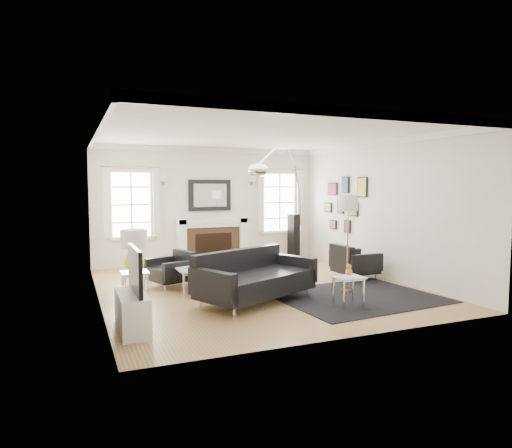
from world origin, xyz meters
name	(u,v)px	position (x,y,z in m)	size (l,w,h in m)	color
floor	(257,288)	(0.00, 0.00, 0.00)	(6.00, 6.00, 0.00)	olive
back_wall	(209,206)	(0.00, 3.00, 1.40)	(5.50, 0.04, 2.80)	white
front_wall	(351,225)	(0.00, -3.00, 1.40)	(5.50, 0.04, 2.80)	white
left_wall	(97,216)	(-2.75, 0.00, 1.40)	(0.04, 6.00, 2.80)	white
right_wall	(381,209)	(2.75, 0.00, 1.40)	(0.04, 6.00, 2.80)	white
ceiling	(257,134)	(0.00, 0.00, 2.80)	(5.50, 6.00, 0.02)	white
crown_molding	(257,138)	(0.00, 0.00, 2.74)	(5.50, 6.00, 0.12)	white
fireplace	(212,242)	(0.00, 2.79, 0.54)	(1.70, 0.69, 1.11)	white
mantel_mirror	(210,195)	(0.00, 2.95, 1.65)	(1.05, 0.07, 0.75)	black
window_left	(131,204)	(-1.85, 2.95, 1.46)	(1.24, 0.15, 1.62)	white
window_right	(279,202)	(1.85, 2.95, 1.46)	(1.24, 0.15, 1.62)	white
gallery_wall	(344,201)	(2.72, 1.30, 1.53)	(0.04, 1.73, 1.29)	black
tv_unit	(132,306)	(-2.44, -1.70, 0.33)	(0.35, 1.00, 1.09)	white
area_rug	(356,297)	(1.29, -1.28, 0.01)	(2.61, 2.17, 0.01)	black
sofa	(253,279)	(-0.42, -0.86, 0.37)	(2.27, 1.71, 0.68)	black
armchair_left	(173,270)	(-1.38, 0.78, 0.30)	(0.91, 0.96, 0.53)	black
armchair_right	(353,263)	(2.14, 0.06, 0.32)	(0.77, 0.85, 0.57)	black
coffee_table	(202,268)	(-0.97, 0.25, 0.39)	(0.95, 0.95, 0.42)	silver
side_table_left	(135,278)	(-2.20, -0.09, 0.38)	(0.43, 0.43, 0.48)	silver
nesting_table	(349,284)	(0.79, -1.80, 0.37)	(0.44, 0.37, 0.48)	silver
gourd_lamp	(134,248)	(-2.20, -0.09, 0.87)	(0.43, 0.43, 0.69)	yellow
orange_vase	(349,270)	(0.79, -1.80, 0.58)	(0.11, 0.11, 0.18)	orange
arc_floor_lamp	(282,207)	(0.73, 0.45, 1.47)	(1.92, 1.78, 2.72)	white
stick_floor_lamp	(348,208)	(1.36, -0.89, 1.49)	(0.35, 0.35, 1.72)	#C07D42
speaker_tower	(294,237)	(2.12, 2.65, 0.58)	(0.23, 0.23, 1.16)	black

